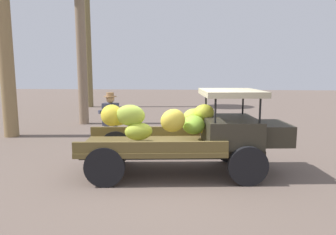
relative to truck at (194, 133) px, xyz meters
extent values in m
plane|color=#6A594E|center=(-0.22, -0.36, -0.91)|extent=(60.00, 60.00, 0.00)
cube|color=#2F2B21|center=(-0.47, -0.06, -0.46)|extent=(4.02, 0.82, 0.16)
cylinder|color=black|center=(0.90, 0.88, -0.51)|extent=(0.80, 0.22, 0.79)
cylinder|color=black|center=(1.05, -0.71, -0.51)|extent=(0.80, 0.22, 0.79)
cylinder|color=black|center=(-1.89, 0.61, -0.51)|extent=(0.80, 0.22, 0.79)
cylinder|color=black|center=(-1.74, -0.98, -0.51)|extent=(0.80, 0.22, 0.79)
cube|color=brown|center=(-0.92, -0.10, -0.28)|extent=(3.15, 2.00, 0.10)
cube|color=brown|center=(-0.99, 0.70, -0.12)|extent=(2.99, 0.37, 0.22)
cube|color=brown|center=(-0.84, -0.90, -0.12)|extent=(2.99, 0.37, 0.22)
cube|color=#2F2B21|center=(0.77, 0.06, 0.05)|extent=(1.24, 1.62, 0.55)
cube|color=#2F2B21|center=(1.67, 0.15, -0.01)|extent=(0.80, 1.13, 0.44)
cylinder|color=black|center=(1.15, 0.75, 0.60)|extent=(0.04, 0.04, 0.55)
cylinder|color=black|center=(1.27, -0.54, 0.60)|extent=(0.04, 0.04, 0.55)
cylinder|color=black|center=(0.27, 0.67, 0.60)|extent=(0.04, 0.04, 0.55)
cylinder|color=black|center=(0.40, -0.62, 0.60)|extent=(0.04, 0.04, 0.55)
cube|color=tan|center=(0.77, 0.06, 0.87)|extent=(1.36, 1.63, 0.12)
ellipsoid|color=yellow|center=(-0.44, -0.42, 0.33)|extent=(0.72, 0.71, 0.58)
ellipsoid|color=yellow|center=(-1.78, -0.16, 0.39)|extent=(0.60, 0.61, 0.50)
ellipsoid|color=yellow|center=(0.19, 0.49, 0.11)|extent=(0.66, 0.65, 0.47)
ellipsoid|color=#A9BB36|center=(-1.18, -0.28, 0.06)|extent=(0.70, 0.59, 0.40)
ellipsoid|color=#87B933|center=(-0.02, -0.08, 0.19)|extent=(0.51, 0.60, 0.53)
ellipsoid|color=gold|center=(0.22, 0.27, 0.41)|extent=(0.65, 0.66, 0.47)
ellipsoid|color=#B1CA3D|center=(0.00, 0.35, 0.27)|extent=(0.78, 0.78, 0.57)
ellipsoid|color=gold|center=(-1.66, -0.07, 0.34)|extent=(0.76, 0.75, 0.45)
ellipsoid|color=#AECB43|center=(-1.35, -0.25, 0.40)|extent=(0.63, 0.51, 0.57)
cylinder|color=#B4B4A8|center=(-2.09, 1.41, -0.51)|extent=(0.15, 0.15, 0.79)
cylinder|color=#B4B4A8|center=(-2.34, 1.44, -0.51)|extent=(0.15, 0.15, 0.79)
cube|color=#3C3E50|center=(-2.22, 1.42, 0.18)|extent=(0.43, 0.29, 0.60)
cylinder|color=#3C3E50|center=(-2.13, 1.31, 0.27)|extent=(0.29, 0.39, 0.10)
cylinder|color=#3C3E50|center=(-2.33, 1.33, 0.27)|extent=(0.36, 0.35, 0.10)
sphere|color=tan|center=(-2.22, 1.42, 0.59)|extent=(0.22, 0.22, 0.22)
cylinder|color=#9D744B|center=(-2.22, 1.42, 0.66)|extent=(0.34, 0.34, 0.02)
cylinder|color=#9D744B|center=(-2.22, 1.42, 0.72)|extent=(0.20, 0.20, 0.10)
cylinder|color=olive|center=(-6.22, 3.42, 2.22)|extent=(0.47, 0.47, 6.24)
cylinder|color=#877059|center=(-4.59, 6.10, 2.21)|extent=(0.39, 0.39, 6.23)
cylinder|color=olive|center=(-6.29, 12.12, 4.11)|extent=(0.40, 0.40, 10.03)
camera|label=1|loc=(-0.08, -6.72, 1.35)|focal=33.46mm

